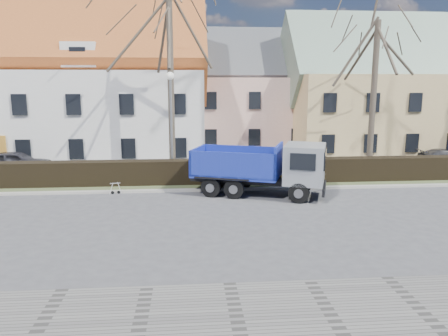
{
  "coord_description": "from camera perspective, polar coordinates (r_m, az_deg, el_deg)",
  "views": [
    {
      "loc": [
        -1.06,
        -17.02,
        5.46
      ],
      "look_at": [
        0.55,
        2.48,
        1.6
      ],
      "focal_mm": 35.0,
      "sensor_mm": 36.0,
      "label": 1
    }
  ],
  "objects": [
    {
      "name": "ground",
      "position": [
        17.91,
        -1.11,
        -6.59
      ],
      "size": [
        120.0,
        120.0,
        0.0
      ],
      "primitive_type": "plane",
      "color": "#444447"
    },
    {
      "name": "sidewalk_near",
      "position": [
        10.16,
        2.16,
        -21.09
      ],
      "size": [
        80.0,
        5.0,
        0.08
      ],
      "primitive_type": "cube",
      "color": "slate",
      "rests_on": "ground"
    },
    {
      "name": "curb_far",
      "position": [
        22.31,
        -1.86,
        -2.86
      ],
      "size": [
        80.0,
        0.3,
        0.12
      ],
      "primitive_type": "cube",
      "color": "#A39F94",
      "rests_on": "ground"
    },
    {
      "name": "grass_strip",
      "position": [
        23.87,
        -2.06,
        -1.95
      ],
      "size": [
        80.0,
        3.0,
        0.1
      ],
      "primitive_type": "cube",
      "color": "#43502D",
      "rests_on": "ground"
    },
    {
      "name": "hedge",
      "position": [
        23.55,
        -2.05,
        -0.64
      ],
      "size": [
        60.0,
        0.9,
        1.3
      ],
      "primitive_type": "cube",
      "color": "black",
      "rests_on": "ground"
    },
    {
      "name": "building_white",
      "position": [
        35.12,
        -24.93,
        8.97
      ],
      "size": [
        26.8,
        10.8,
        9.5
      ],
      "primitive_type": null,
      "color": "silver",
      "rests_on": "ground"
    },
    {
      "name": "building_pink",
      "position": [
        37.4,
        3.09,
        8.9
      ],
      "size": [
        10.8,
        8.8,
        8.0
      ],
      "primitive_type": null,
      "color": "#D7A798",
      "rests_on": "ground"
    },
    {
      "name": "building_yellow",
      "position": [
        38.08,
        22.14,
        8.52
      ],
      "size": [
        18.8,
        10.8,
        8.5
      ],
      "primitive_type": null,
      "color": "tan",
      "rests_on": "ground"
    },
    {
      "name": "tree_1",
      "position": [
        25.56,
        -7.01,
        13.01
      ],
      "size": [
        9.2,
        9.2,
        12.65
      ],
      "primitive_type": null,
      "color": "#453B30",
      "rests_on": "ground"
    },
    {
      "name": "tree_2",
      "position": [
        27.82,
        19.04,
        10.64
      ],
      "size": [
        8.0,
        8.0,
        11.0
      ],
      "primitive_type": null,
      "color": "#453B30",
      "rests_on": "ground"
    },
    {
      "name": "dump_truck",
      "position": [
        21.38,
        3.95,
        0.01
      ],
      "size": [
        7.13,
        4.59,
        2.67
      ],
      "primitive_type": null,
      "rotation": [
        0.0,
        0.0,
        -0.34
      ],
      "color": "navy",
      "rests_on": "ground"
    },
    {
      "name": "streetlight",
      "position": [
        24.16,
        -6.89,
        5.32
      ],
      "size": [
        0.47,
        0.47,
        6.07
      ],
      "primitive_type": null,
      "color": "gray",
      "rests_on": "ground"
    },
    {
      "name": "cart_frame",
      "position": [
        22.3,
        -14.51,
        -2.54
      ],
      "size": [
        0.76,
        0.52,
        0.63
      ],
      "primitive_type": null,
      "rotation": [
        0.0,
        0.0,
        0.2
      ],
      "color": "silver",
      "rests_on": "ground"
    },
    {
      "name": "parked_car_a",
      "position": [
        29.2,
        -25.54,
        0.68
      ],
      "size": [
        4.22,
        1.88,
        1.41
      ],
      "primitive_type": "imported",
      "rotation": [
        0.0,
        0.0,
        1.62
      ],
      "color": "#2B2A31",
      "rests_on": "ground"
    },
    {
      "name": "parked_car_b",
      "position": [
        32.81,
        26.98,
        1.29
      ],
      "size": [
        3.72,
        1.64,
        1.06
      ],
      "primitive_type": "imported",
      "rotation": [
        0.0,
        0.0,
        1.53
      ],
      "color": "#29292B",
      "rests_on": "ground"
    }
  ]
}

